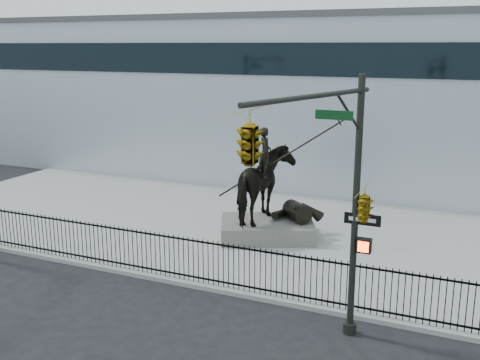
% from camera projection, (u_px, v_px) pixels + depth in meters
% --- Properties ---
extents(ground, '(120.00, 120.00, 0.00)m').
position_uv_depth(ground, '(131.00, 292.00, 17.94)').
color(ground, black).
rests_on(ground, ground).
extents(plaza, '(30.00, 12.00, 0.15)m').
position_uv_depth(plaza, '(225.00, 226.00, 24.15)').
color(plaza, gray).
rests_on(plaza, ground).
extents(building, '(44.00, 14.00, 9.00)m').
position_uv_depth(building, '(314.00, 98.00, 34.67)').
color(building, silver).
rests_on(building, ground).
extents(picket_fence, '(22.10, 0.10, 1.50)m').
position_uv_depth(picket_fence, '(151.00, 252.00, 18.84)').
color(picket_fence, black).
rests_on(picket_fence, plaza).
extents(statue_plinth, '(4.35, 3.78, 0.68)m').
position_uv_depth(statue_plinth, '(267.00, 229.00, 22.53)').
color(statue_plinth, '#52504B').
rests_on(statue_plinth, plaza).
extents(equestrian_statue, '(4.29, 3.64, 3.96)m').
position_uv_depth(equestrian_statue, '(269.00, 186.00, 22.11)').
color(equestrian_statue, black).
rests_on(equestrian_statue, statue_plinth).
extents(traffic_signal_right, '(2.17, 6.86, 7.00)m').
position_uv_depth(traffic_signal_right, '(313.00, 176.00, 12.48)').
color(traffic_signal_right, black).
rests_on(traffic_signal_right, ground).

